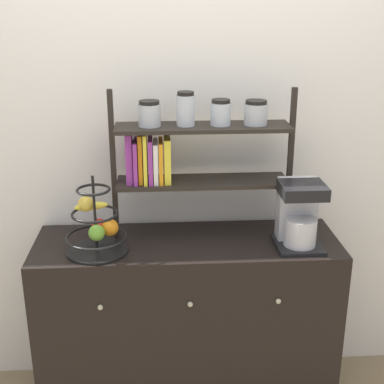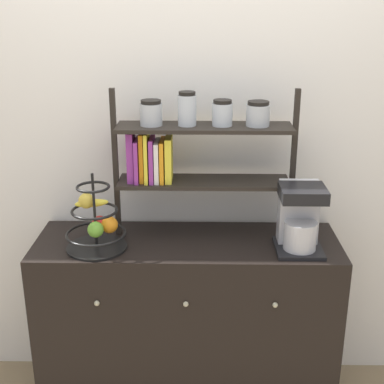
% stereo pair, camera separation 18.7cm
% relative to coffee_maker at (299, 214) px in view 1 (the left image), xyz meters
% --- Properties ---
extents(wall_back, '(7.00, 0.05, 2.60)m').
position_rel_coffee_maker_xyz_m(wall_back, '(-0.50, 0.34, 0.27)').
color(wall_back, silver).
rests_on(wall_back, ground_plane).
extents(sideboard, '(1.42, 0.48, 0.88)m').
position_rel_coffee_maker_xyz_m(sideboard, '(-0.50, 0.07, -0.59)').
color(sideboard, black).
rests_on(sideboard, ground_plane).
extents(coffee_maker, '(0.21, 0.22, 0.30)m').
position_rel_coffee_maker_xyz_m(coffee_maker, '(0.00, 0.00, 0.00)').
color(coffee_maker, black).
rests_on(coffee_maker, sideboard).
extents(fruit_stand, '(0.27, 0.27, 0.36)m').
position_rel_coffee_maker_xyz_m(fruit_stand, '(-0.91, -0.01, -0.03)').
color(fruit_stand, black).
rests_on(fruit_stand, sideboard).
extents(shelf_hutch, '(0.84, 0.20, 0.70)m').
position_rel_coffee_maker_xyz_m(shelf_hutch, '(-0.51, 0.15, 0.29)').
color(shelf_hutch, black).
rests_on(shelf_hutch, sideboard).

